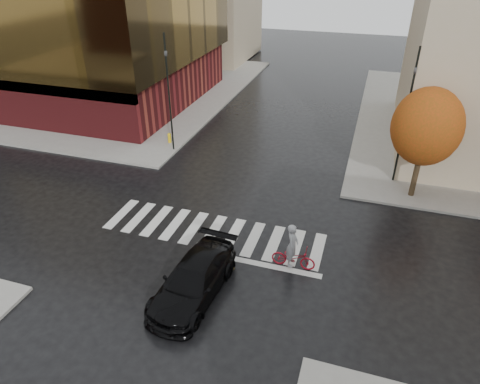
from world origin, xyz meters
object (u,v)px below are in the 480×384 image
object	(u,v)px
sedan	(193,280)
traffic_light_ne	(408,107)
cyclist	(293,253)
fire_hydrant	(169,137)
traffic_light_nw	(168,85)

from	to	relation	value
sedan	traffic_light_ne	bearing A→B (deg)	62.51
cyclist	fire_hydrant	bearing A→B (deg)	46.70
cyclist	traffic_light_ne	distance (m)	11.69
fire_hydrant	sedan	bearing A→B (deg)	-60.49
sedan	fire_hydrant	world-z (taller)	sedan
cyclist	fire_hydrant	distance (m)	16.01
sedan	traffic_light_ne	xyz separation A→B (m)	(8.08, 13.08, 4.15)
sedan	traffic_light_ne	world-z (taller)	traffic_light_ne
cyclist	traffic_light_nw	xyz separation A→B (m)	(-10.84, 10.00, 4.05)
traffic_light_ne	fire_hydrant	size ratio (longest dim) A/B	10.92
cyclist	traffic_light_nw	distance (m)	15.30
sedan	fire_hydrant	size ratio (longest dim) A/B	7.29
sedan	traffic_light_nw	xyz separation A→B (m)	(-7.17, 13.08, 4.05)
sedan	fire_hydrant	bearing A→B (deg)	123.73
sedan	traffic_light_ne	distance (m)	15.92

